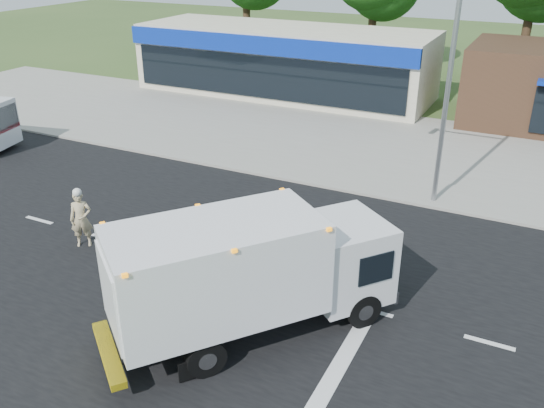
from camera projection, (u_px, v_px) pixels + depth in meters
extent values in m
plane|color=#385123|center=(270.00, 283.00, 16.45)|extent=(120.00, 120.00, 0.00)
cube|color=black|center=(270.00, 283.00, 16.45)|extent=(60.00, 14.00, 0.02)
cube|color=gray|center=(361.00, 182.00, 23.07)|extent=(60.00, 2.40, 0.12)
cube|color=gray|center=(399.00, 141.00, 27.80)|extent=(60.00, 9.00, 0.02)
cube|color=silver|center=(39.00, 220.00, 20.06)|extent=(1.20, 0.15, 0.01)
cube|color=silver|center=(106.00, 238.00, 18.86)|extent=(1.20, 0.15, 0.01)
cube|color=silver|center=(182.00, 259.00, 17.65)|extent=(1.20, 0.15, 0.01)
cube|color=silver|center=(270.00, 283.00, 16.44)|extent=(1.20, 0.15, 0.01)
cube|color=silver|center=(371.00, 310.00, 15.23)|extent=(1.20, 0.15, 0.01)
cube|color=silver|center=(489.00, 343.00, 14.03)|extent=(1.20, 0.15, 0.01)
cube|color=silver|center=(330.00, 382.00, 12.80)|extent=(0.40, 7.00, 0.01)
cube|color=black|center=(219.00, 318.00, 13.83)|extent=(3.80, 4.41, 0.34)
cube|color=silver|center=(344.00, 258.00, 14.80)|extent=(2.85, 2.83, 2.05)
cube|color=black|center=(375.00, 244.00, 15.07)|extent=(1.54, 1.27, 0.88)
cube|color=white|center=(217.00, 270.00, 13.25)|extent=(4.87, 5.26, 2.29)
cube|color=silver|center=(109.00, 297.00, 12.33)|extent=(1.56, 1.26, 1.85)
cube|color=yellow|center=(109.00, 354.00, 12.88)|extent=(2.04, 1.73, 0.18)
cube|color=orange|center=(215.00, 227.00, 12.77)|extent=(4.78, 5.13, 0.08)
cylinder|color=black|center=(326.00, 274.00, 16.02)|extent=(0.81, 0.91, 0.93)
cylinder|color=black|center=(363.00, 310.00, 14.50)|extent=(0.81, 0.91, 0.93)
cylinder|color=black|center=(180.00, 311.00, 14.46)|extent=(0.81, 0.91, 0.93)
cylinder|color=black|center=(206.00, 358.00, 12.86)|extent=(0.81, 0.91, 0.93)
imported|color=tan|center=(81.00, 219.00, 18.08)|extent=(0.82, 0.76, 1.88)
sphere|color=white|center=(77.00, 193.00, 17.70)|extent=(0.28, 0.28, 0.28)
cylinder|color=black|center=(4.00, 136.00, 27.18)|extent=(0.86, 0.42, 0.82)
cube|color=beige|center=(284.00, 61.00, 35.44)|extent=(18.00, 6.00, 4.00)
cube|color=#08279A|center=(261.00, 45.00, 32.37)|extent=(18.00, 0.30, 1.00)
cube|color=black|center=(262.00, 77.00, 33.14)|extent=(17.00, 0.12, 2.40)
cylinder|color=gray|center=(447.00, 97.00, 19.71)|extent=(0.18, 0.18, 8.00)
cylinder|color=#332114|center=(247.00, 12.00, 44.04)|extent=(0.56, 0.56, 7.35)
cylinder|color=#332114|center=(372.00, 23.00, 40.12)|extent=(0.56, 0.56, 6.86)
cylinder|color=#332114|center=(527.00, 25.00, 35.88)|extent=(0.56, 0.56, 7.84)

